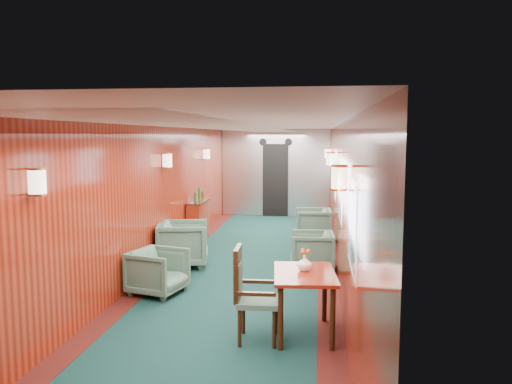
{
  "coord_description": "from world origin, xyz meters",
  "views": [
    {
      "loc": [
        1.2,
        -7.81,
        2.23
      ],
      "look_at": [
        0.0,
        1.6,
        1.15
      ],
      "focal_mm": 35.0,
      "sensor_mm": 36.0,
      "label": 1
    }
  ],
  "objects_px": {
    "dining_table": "(304,282)",
    "side_chair": "(249,290)",
    "credenza": "(198,220)",
    "armchair_left_near": "(158,272)",
    "armchair_left_far": "(183,244)",
    "armchair_right_far": "(313,224)",
    "armchair_right_near": "(312,251)"
  },
  "relations": [
    {
      "from": "dining_table",
      "to": "side_chair",
      "type": "bearing_deg",
      "value": -163.75
    },
    {
      "from": "side_chair",
      "to": "credenza",
      "type": "bearing_deg",
      "value": 107.48
    },
    {
      "from": "credenza",
      "to": "armchair_left_near",
      "type": "distance_m",
      "value": 3.59
    },
    {
      "from": "credenza",
      "to": "armchair_left_near",
      "type": "relative_size",
      "value": 1.61
    },
    {
      "from": "armchair_left_far",
      "to": "armchair_right_far",
      "type": "xyz_separation_m",
      "value": [
        2.18,
        2.39,
        -0.04
      ]
    },
    {
      "from": "armchair_left_far",
      "to": "armchair_right_far",
      "type": "bearing_deg",
      "value": -54.45
    },
    {
      "from": "armchair_left_near",
      "to": "armchair_right_near",
      "type": "relative_size",
      "value": 0.99
    },
    {
      "from": "armchair_right_near",
      "to": "side_chair",
      "type": "bearing_deg",
      "value": -14.73
    },
    {
      "from": "dining_table",
      "to": "credenza",
      "type": "xyz_separation_m",
      "value": [
        -2.39,
        4.78,
        -0.17
      ]
    },
    {
      "from": "dining_table",
      "to": "side_chair",
      "type": "xyz_separation_m",
      "value": [
        -0.59,
        -0.23,
        -0.04
      ]
    },
    {
      "from": "armchair_right_near",
      "to": "armchair_right_far",
      "type": "xyz_separation_m",
      "value": [
        -0.01,
        2.39,
        0.02
      ]
    },
    {
      "from": "side_chair",
      "to": "armchair_left_near",
      "type": "xyz_separation_m",
      "value": [
        -1.5,
        1.44,
        -0.24
      ]
    },
    {
      "from": "side_chair",
      "to": "armchair_left_far",
      "type": "distance_m",
      "value": 3.36
    },
    {
      "from": "armchair_left_near",
      "to": "armchair_left_far",
      "type": "height_order",
      "value": "armchair_left_far"
    },
    {
      "from": "armchair_left_near",
      "to": "armchair_right_far",
      "type": "relative_size",
      "value": 0.93
    },
    {
      "from": "armchair_left_far",
      "to": "dining_table",
      "type": "bearing_deg",
      "value": -153.96
    },
    {
      "from": "armchair_right_far",
      "to": "armchair_left_far",
      "type": "bearing_deg",
      "value": -44.63
    },
    {
      "from": "armchair_right_near",
      "to": "armchair_right_far",
      "type": "bearing_deg",
      "value": 177.67
    },
    {
      "from": "armchair_left_far",
      "to": "armchair_right_near",
      "type": "relative_size",
      "value": 1.19
    },
    {
      "from": "credenza",
      "to": "armchair_right_far",
      "type": "bearing_deg",
      "value": 8.18
    },
    {
      "from": "armchair_left_far",
      "to": "armchair_right_far",
      "type": "relative_size",
      "value": 1.13
    },
    {
      "from": "armchair_right_near",
      "to": "armchair_right_far",
      "type": "height_order",
      "value": "armchair_right_far"
    },
    {
      "from": "armchair_left_far",
      "to": "armchair_right_near",
      "type": "xyz_separation_m",
      "value": [
        2.2,
        0.0,
        -0.06
      ]
    },
    {
      "from": "armchair_right_near",
      "to": "armchair_left_near",
      "type": "bearing_deg",
      "value": -57.0
    },
    {
      "from": "armchair_left_far",
      "to": "credenza",
      "type": "bearing_deg",
      "value": -5.32
    },
    {
      "from": "armchair_right_far",
      "to": "side_chair",
      "type": "bearing_deg",
      "value": -8.85
    },
    {
      "from": "armchair_left_near",
      "to": "armchair_right_near",
      "type": "distance_m",
      "value": 2.63
    },
    {
      "from": "side_chair",
      "to": "armchair_left_near",
      "type": "relative_size",
      "value": 1.48
    },
    {
      "from": "dining_table",
      "to": "credenza",
      "type": "height_order",
      "value": "credenza"
    },
    {
      "from": "side_chair",
      "to": "credenza",
      "type": "relative_size",
      "value": 0.92
    },
    {
      "from": "credenza",
      "to": "armchair_left_far",
      "type": "distance_m",
      "value": 2.06
    },
    {
      "from": "armchair_left_far",
      "to": "armchair_right_far",
      "type": "height_order",
      "value": "armchair_left_far"
    }
  ]
}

